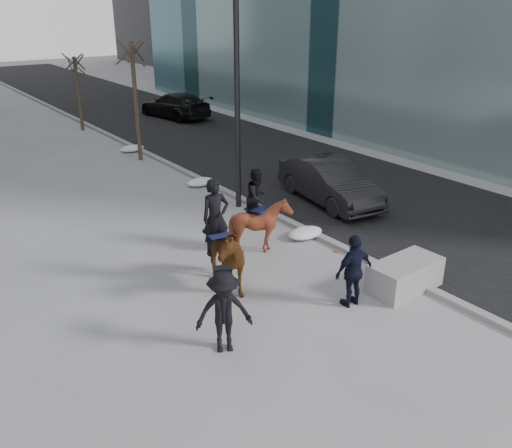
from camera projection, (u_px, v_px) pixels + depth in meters
ground at (286, 298)px, 12.90m from camera, size 120.00×120.00×0.00m
road at (266, 158)px, 24.17m from camera, size 8.00×90.00×0.01m
curb at (188, 173)px, 21.97m from camera, size 0.25×90.00×0.12m
planter at (405, 275)px, 13.16m from camera, size 1.89×0.99×0.75m
car_near at (330, 182)px, 18.72m from camera, size 2.24×4.71×1.49m
car_far at (175, 105)px, 32.32m from camera, size 2.84×5.34×1.47m
tree_near at (135, 96)px, 22.93m from camera, size 1.20×1.20×5.55m
tree_far at (78, 90)px, 28.61m from camera, size 1.20×1.20×4.27m
mounted_left at (219, 250)px, 12.99m from camera, size 1.27×2.24×2.74m
mounted_right at (260, 219)px, 14.97m from camera, size 1.63×1.73×2.37m
feeder at (354, 271)px, 12.28m from camera, size 1.05×0.89×1.75m
camera_crew at (224, 312)px, 10.66m from camera, size 1.30×1.08×1.75m
lamppost at (237, 55)px, 16.69m from camera, size 0.25×0.80×9.09m
snow_piles at (200, 182)px, 20.65m from camera, size 1.15×13.00×0.29m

